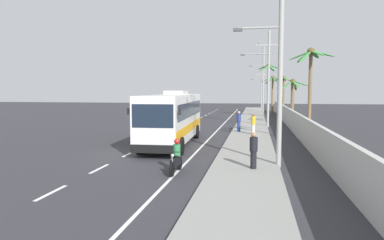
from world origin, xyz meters
The scene contains 18 objects.
ground_plane centered at (0.00, 0.00, 0.00)m, with size 160.00×160.00×0.00m, color #303035.
sidewalk_kerb centered at (6.80, 10.00, 0.07)m, with size 3.20×90.00×0.14m, color gray.
lane_markings centered at (2.38, 14.68, 0.00)m, with size 3.93×71.00×0.01m.
boundary_wall centered at (10.60, 14.00, 0.93)m, with size 0.24×60.00×1.85m, color #B2B2AD.
coach_bus_foreground centered at (1.68, 4.08, 1.91)m, with size 3.17×11.15×3.68m.
motorcycle_beside_bus centered at (3.77, -4.08, 0.63)m, with size 0.56×1.96×1.54m.
pedestrian_near_kerb centered at (7.08, 9.52, 1.01)m, with size 0.36×0.36×1.67m.
pedestrian_midwalk centered at (7.19, -3.23, 1.01)m, with size 0.36×0.36×1.67m.
pedestrian_far_walk centered at (5.83, 11.16, 1.07)m, with size 0.36×0.36×1.78m.
utility_pole_nearest centered at (8.30, -2.05, 4.94)m, with size 3.27×0.24×9.29m.
utility_pole_mid centered at (8.36, 17.07, 5.16)m, with size 4.11×0.24×9.62m.
utility_pole_far centered at (8.25, 36.20, 5.46)m, with size 3.31×0.24×10.26m.
utility_pole_distant centered at (8.25, 55.33, 4.33)m, with size 3.28×0.24×8.03m.
palm_nearest centered at (11.07, 19.52, 3.36)m, with size 3.38×3.46×4.92m.
palm_second centered at (8.92, 29.99, 5.04)m, with size 3.49×3.62×7.32m.
palm_third centered at (9.84, 38.66, 4.40)m, with size 4.02×3.56×6.01m.
palm_fourth centered at (10.98, 6.66, 5.03)m, with size 3.10×2.95×6.68m.
palm_farthest centered at (10.69, 27.61, 3.98)m, with size 2.62×2.82×5.54m.
Camera 1 is at (7.27, -19.43, 3.72)m, focal length 33.18 mm.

